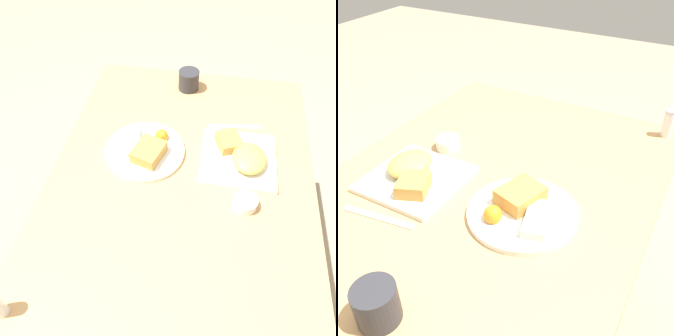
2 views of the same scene
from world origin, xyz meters
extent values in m
cube|color=tan|center=(0.00, 0.00, 0.74)|extent=(1.09, 0.82, 0.04)
cylinder|color=#9F7649|center=(-0.49, -0.35, 0.36)|extent=(0.05, 0.05, 0.72)
cylinder|color=#9F7649|center=(-0.49, 0.35, 0.36)|extent=(0.05, 0.05, 0.72)
cube|color=white|center=(0.09, -0.17, 0.77)|extent=(0.24, 0.24, 0.01)
ellipsoid|color=#E5BC51|center=(0.07, -0.20, 0.79)|extent=(0.13, 0.11, 0.04)
cube|color=gold|center=(0.14, -0.14, 0.79)|extent=(0.10, 0.10, 0.04)
cylinder|color=white|center=(0.07, 0.13, 0.77)|extent=(0.26, 0.26, 0.01)
cube|color=gold|center=(0.05, 0.11, 0.79)|extent=(0.13, 0.11, 0.04)
cube|color=silver|center=(0.09, 0.18, 0.78)|extent=(0.13, 0.08, 0.02)
sphere|color=orange|center=(0.13, 0.09, 0.79)|extent=(0.04, 0.04, 0.04)
cylinder|color=white|center=(-0.09, -0.20, 0.78)|extent=(0.07, 0.07, 0.03)
cylinder|color=beige|center=(-0.09, -0.20, 0.79)|extent=(0.06, 0.06, 0.00)
cylinder|color=white|center=(-0.48, 0.35, 0.80)|extent=(0.03, 0.03, 0.07)
cylinder|color=white|center=(-0.48, 0.35, 0.78)|extent=(0.03, 0.03, 0.04)
cylinder|color=silver|center=(-0.48, 0.35, 0.84)|extent=(0.03, 0.03, 0.01)
cube|color=silver|center=(0.24, -0.16, 0.76)|extent=(0.04, 0.19, 0.00)
cylinder|color=#2D2D33|center=(0.44, 0.04, 0.80)|extent=(0.08, 0.08, 0.08)
camera|label=1|loc=(-0.64, -0.07, 1.56)|focal=35.00mm
camera|label=2|loc=(0.70, 0.44, 1.38)|focal=42.00mm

